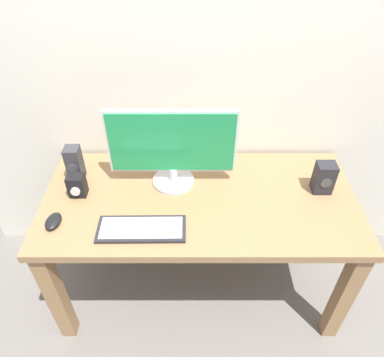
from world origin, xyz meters
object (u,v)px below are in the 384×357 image
at_px(keyboard_primary, 142,229).
at_px(audio_controller, 77,185).
at_px(desk, 200,213).
at_px(speaker_left, 75,163).
at_px(monitor, 172,147).
at_px(mouse, 54,221).
at_px(speaker_right, 324,178).

height_order(keyboard_primary, audio_controller, audio_controller).
relative_size(desk, speaker_left, 8.15).
relative_size(keyboard_primary, audio_controller, 3.39).
height_order(desk, audio_controller, audio_controller).
height_order(monitor, mouse, monitor).
bearing_deg(monitor, keyboard_primary, -111.07).
relative_size(mouse, audio_controller, 0.93).
relative_size(mouse, speaker_right, 0.66).
xyz_separation_m(keyboard_primary, mouse, (-0.40, 0.04, 0.01)).
xyz_separation_m(monitor, keyboard_primary, (-0.13, -0.33, -0.20)).
relative_size(desk, monitor, 2.48).
height_order(keyboard_primary, speaker_left, speaker_left).
distance_m(keyboard_primary, audio_controller, 0.41).
distance_m(keyboard_primary, speaker_left, 0.52).
distance_m(speaker_right, audio_controller, 1.19).
distance_m(speaker_right, speaker_left, 1.23).
bearing_deg(speaker_right, mouse, -169.94).
xyz_separation_m(desk, speaker_right, (0.60, 0.05, 0.19)).
distance_m(monitor, speaker_left, 0.51).
bearing_deg(speaker_right, speaker_left, 175.56).
bearing_deg(desk, monitor, 137.19).
xyz_separation_m(desk, mouse, (-0.66, -0.17, 0.13)).
relative_size(monitor, audio_controller, 5.31).
relative_size(desk, keyboard_primary, 3.89).
bearing_deg(keyboard_primary, speaker_left, 135.63).
xyz_separation_m(keyboard_primary, speaker_left, (-0.36, 0.36, 0.08)).
bearing_deg(monitor, speaker_left, 177.25).
bearing_deg(monitor, desk, -42.81).
height_order(speaker_right, speaker_left, speaker_left).
bearing_deg(audio_controller, speaker_right, 1.47).
distance_m(mouse, speaker_right, 1.28).
bearing_deg(desk, keyboard_primary, -141.09).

